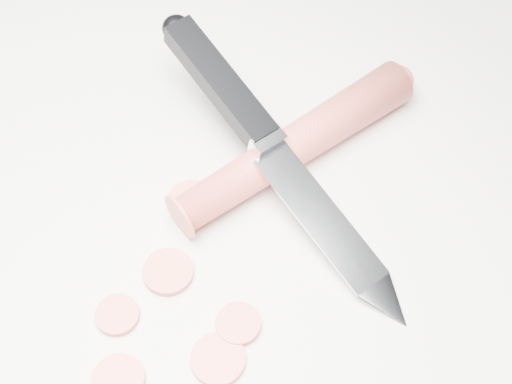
# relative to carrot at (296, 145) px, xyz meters

# --- Properties ---
(ground) EXTENTS (2.40, 2.40, 0.00)m
(ground) POSITION_rel_carrot_xyz_m (-0.04, -0.09, -0.02)
(ground) COLOR silver
(ground) RESTS_ON ground
(carrot) EXTENTS (0.16, 0.19, 0.03)m
(carrot) POSITION_rel_carrot_xyz_m (0.00, 0.00, 0.00)
(carrot) COLOR #CD4338
(carrot) RESTS_ON ground
(carrot_slice_0) EXTENTS (0.03, 0.03, 0.01)m
(carrot_slice_0) POSITION_rel_carrot_xyz_m (-0.01, -0.15, -0.02)
(carrot_slice_0) COLOR #E95F45
(carrot_slice_0) RESTS_ON ground
(carrot_slice_1) EXTENTS (0.03, 0.03, 0.01)m
(carrot_slice_1) POSITION_rel_carrot_xyz_m (-0.09, -0.16, -0.02)
(carrot_slice_1) COLOR #E95F45
(carrot_slice_1) RESTS_ON ground
(carrot_slice_2) EXTENTS (0.04, 0.04, 0.01)m
(carrot_slice_2) POSITION_rel_carrot_xyz_m (-0.08, -0.21, -0.02)
(carrot_slice_2) COLOR #E95F45
(carrot_slice_2) RESTS_ON ground
(carrot_slice_3) EXTENTS (0.04, 0.04, 0.01)m
(carrot_slice_3) POSITION_rel_carrot_xyz_m (-0.02, -0.18, -0.02)
(carrot_slice_3) COLOR #E95F45
(carrot_slice_3) RESTS_ON ground
(carrot_slice_4) EXTENTS (0.04, 0.04, 0.01)m
(carrot_slice_4) POSITION_rel_carrot_xyz_m (-0.07, -0.06, -0.02)
(carrot_slice_4) COLOR #E95F45
(carrot_slice_4) RESTS_ON ground
(carrot_slice_5) EXTENTS (0.04, 0.04, 0.01)m
(carrot_slice_5) POSITION_rel_carrot_xyz_m (-0.07, -0.12, -0.02)
(carrot_slice_5) COLOR #E95F45
(carrot_slice_5) RESTS_ON ground
(kitchen_knife) EXTENTS (0.25, 0.21, 0.08)m
(kitchen_knife) POSITION_rel_carrot_xyz_m (-0.01, -0.03, 0.02)
(kitchen_knife) COLOR silver
(kitchen_knife) RESTS_ON ground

